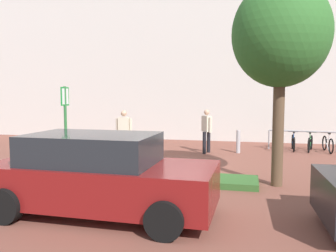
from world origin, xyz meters
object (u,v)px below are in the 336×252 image
person_shirt_blue (207,128)px  parking_sign_post (65,118)px  bike_at_sign (67,162)px  person_casual_tan (124,130)px  tree_sidewalk (281,35)px  car_maroon_wagon (100,175)px  bollard_steel (238,142)px  bike_rack_cluster (302,142)px

person_shirt_blue → parking_sign_post: bearing=-126.0°
bike_at_sign → person_shirt_blue: (3.49, 4.55, 0.63)m
parking_sign_post → person_casual_tan: size_ratio=1.47×
tree_sidewalk → car_maroon_wagon: tree_sidewalk is taller
tree_sidewalk → parking_sign_post: bearing=-178.3°
person_shirt_blue → bike_at_sign: bearing=-127.5°
tree_sidewalk → person_shirt_blue: bearing=117.0°
bollard_steel → car_maroon_wagon: size_ratio=0.21×
person_shirt_blue → bike_rack_cluster: bearing=21.5°
bike_at_sign → car_maroon_wagon: car_maroon_wagon is taller
person_shirt_blue → tree_sidewalk: bearing=-63.0°
tree_sidewalk → bike_at_sign: tree_sidewalk is taller
parking_sign_post → car_maroon_wagon: size_ratio=0.58×
parking_sign_post → person_casual_tan: (0.54, 3.22, -0.66)m
parking_sign_post → bike_rack_cluster: bearing=40.8°
bike_at_sign → person_casual_tan: person_casual_tan is taller
person_casual_tan → car_maroon_wagon: size_ratio=0.40×
tree_sidewalk → person_shirt_blue: 5.78m
tree_sidewalk → car_maroon_wagon: bearing=-139.9°
bike_at_sign → bike_rack_cluster: bearing=39.8°
bollard_steel → person_casual_tan: (-4.10, -1.78, 0.53)m
bollard_steel → bike_at_sign: bearing=-134.2°
bollard_steel → person_casual_tan: 4.50m
parking_sign_post → person_casual_tan: parking_sign_post is taller
bike_rack_cluster → bike_at_sign: bearing=-140.2°
bike_at_sign → car_maroon_wagon: size_ratio=0.39×
tree_sidewalk → bike_rack_cluster: 7.04m
parking_sign_post → bollard_steel: parking_sign_post is taller
parking_sign_post → bike_at_sign: 1.31m
parking_sign_post → bike_at_sign: parking_sign_post is taller
bike_at_sign → car_maroon_wagon: bearing=-51.3°
tree_sidewalk → bike_rack_cluster: (1.43, 6.01, -3.38)m
tree_sidewalk → person_casual_tan: (-5.19, 3.05, -2.74)m
bollard_steel → person_shirt_blue: person_shirt_blue is taller
bike_at_sign → person_casual_tan: 3.19m
bike_at_sign → car_maroon_wagon: (2.32, -2.90, 0.41)m
bollard_steel → person_casual_tan: bearing=-156.5°
person_casual_tan → car_maroon_wagon: person_casual_tan is taller
tree_sidewalk → person_casual_tan: size_ratio=2.94×
person_shirt_blue → person_casual_tan: (-2.88, -1.49, 0.00)m
bike_at_sign → bike_rack_cluster: bike_at_sign is taller
tree_sidewalk → bollard_steel: (-1.09, 4.83, -3.28)m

